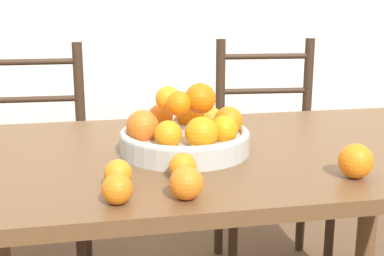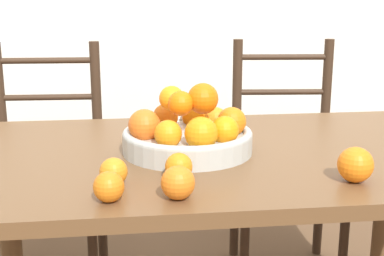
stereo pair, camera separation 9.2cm
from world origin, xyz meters
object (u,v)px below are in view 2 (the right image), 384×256
orange_loose_2 (109,187)px  chair_left (47,177)px  fruit_bowl (187,132)px  orange_loose_4 (178,183)px  orange_loose_1 (355,165)px  orange_loose_0 (114,172)px  orange_loose_3 (179,167)px  chair_right (285,167)px

orange_loose_2 → chair_left: size_ratio=0.07×
fruit_bowl → chair_left: 0.89m
fruit_bowl → orange_loose_4: bearing=-99.8°
orange_loose_2 → orange_loose_4: 0.14m
orange_loose_1 → orange_loose_2: 0.54m
fruit_bowl → orange_loose_2: 0.38m
fruit_bowl → orange_loose_0: size_ratio=5.53×
orange_loose_0 → fruit_bowl: bearing=50.8°
orange_loose_0 → orange_loose_4: bearing=-36.6°
orange_loose_4 → orange_loose_2: bearing=178.9°
orange_loose_3 → chair_right: size_ratio=0.06×
orange_loose_2 → orange_loose_3: size_ratio=1.02×
chair_right → fruit_bowl: bearing=-120.3°
orange_loose_0 → orange_loose_4: 0.16m
orange_loose_0 → orange_loose_1: size_ratio=0.78×
orange_loose_1 → orange_loose_4: (-0.40, -0.05, -0.00)m
orange_loose_3 → chair_right: (0.53, 0.89, -0.32)m
fruit_bowl → orange_loose_1: size_ratio=4.28×
orange_loose_2 → orange_loose_3: same height
orange_loose_0 → orange_loose_1: 0.54m
orange_loose_0 → orange_loose_1: bearing=-4.7°
orange_loose_2 → orange_loose_3: bearing=36.3°
chair_left → orange_loose_4: bearing=-64.8°
orange_loose_2 → chair_right: bearing=55.8°
orange_loose_1 → orange_loose_3: orange_loose_1 is taller
orange_loose_0 → orange_loose_2: bearing=-94.6°
orange_loose_1 → orange_loose_4: 0.41m
fruit_bowl → chair_right: chair_right is taller
orange_loose_0 → chair_left: chair_left is taller
orange_loose_3 → chair_left: (-0.43, 0.89, -0.32)m
chair_left → orange_loose_1: bearing=-46.6°
orange_loose_1 → chair_right: (0.14, 0.95, -0.33)m
orange_loose_0 → orange_loose_3: size_ratio=0.99×
orange_loose_4 → orange_loose_1: bearing=7.7°
orange_loose_2 → orange_loose_3: (0.15, 0.11, -0.00)m
chair_right → chair_left: bearing=-174.6°
fruit_bowl → chair_left: bearing=125.3°
fruit_bowl → chair_left: (-0.48, 0.67, -0.34)m
orange_loose_0 → orange_loose_3: bearing=6.6°
orange_loose_0 → chair_left: size_ratio=0.06×
orange_loose_0 → chair_right: 1.17m
fruit_bowl → orange_loose_0: fruit_bowl is taller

